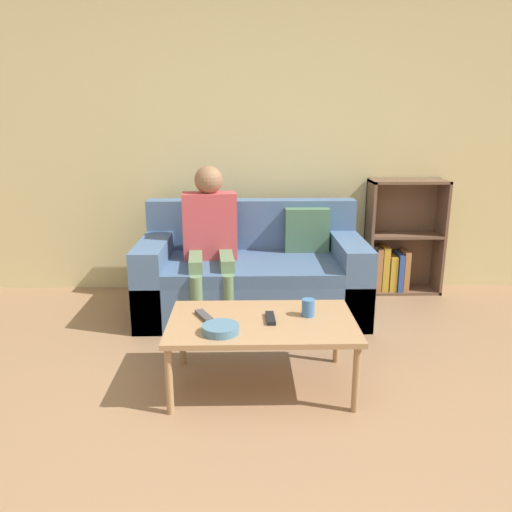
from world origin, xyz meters
TOP-DOWN VIEW (x-y plane):
  - ground_plane at (0.00, 0.00)m, footprint 22.00×22.00m
  - wall_back at (0.00, 2.69)m, footprint 12.00×0.06m
  - couch at (-0.03, 2.05)m, footprint 1.75×0.92m
  - bookshelf at (1.28, 2.53)m, footprint 0.66×0.28m
  - coffee_table at (-0.00, 0.85)m, footprint 1.06×0.65m
  - person_adult at (-0.36, 1.97)m, footprint 0.43×0.66m
  - cup_near at (0.27, 0.91)m, footprint 0.08×0.08m
  - tv_remote_0 at (0.05, 0.85)m, footprint 0.05×0.17m
  - tv_remote_1 at (-0.33, 0.90)m, footprint 0.12×0.17m
  - snack_bowl at (-0.23, 0.68)m, footprint 0.20×0.20m

SIDE VIEW (x-z plane):
  - ground_plane at x=0.00m, z-range 0.00..0.00m
  - couch at x=-0.03m, z-range -0.14..0.72m
  - coffee_table at x=0.00m, z-range 0.17..0.58m
  - bookshelf at x=1.28m, z-range -0.10..0.91m
  - tv_remote_0 at x=0.05m, z-range 0.41..0.43m
  - tv_remote_1 at x=-0.33m, z-range 0.41..0.43m
  - snack_bowl at x=-0.23m, z-range 0.41..0.46m
  - cup_near at x=0.27m, z-range 0.41..0.51m
  - person_adult at x=-0.36m, z-range 0.10..1.27m
  - wall_back at x=0.00m, z-range 0.00..2.60m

